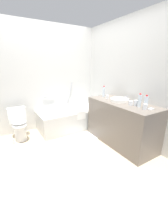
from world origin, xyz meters
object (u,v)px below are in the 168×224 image
object	(u,v)px
sink_faucet	(127,98)
water_bottle_0	(140,101)
bathtub	(71,118)
bath_mat	(80,138)
water_bottle_2	(146,102)
soap_dish	(151,109)
toilet	(19,124)
drinking_glass_2	(136,103)
drinking_glass_0	(107,97)
drinking_glass_1	(131,103)
water_bottle_1	(104,92)
toilet_paper_roll	(11,142)
sink_basin	(120,100)
drinking_glass_3	(145,107)

from	to	relation	value
sink_faucet	water_bottle_0	distance (m)	0.52
bathtub	bath_mat	world-z (taller)	bathtub
water_bottle_2	soap_dish	world-z (taller)	water_bottle_2
water_bottle_0	soap_dish	distance (m)	0.23
soap_dish	toilet	bearing A→B (deg)	135.12
toilet	drinking_glass_2	size ratio (longest dim) A/B	7.05
water_bottle_0	drinking_glass_0	size ratio (longest dim) A/B	3.11
drinking_glass_1	soap_dish	xyz separation A→B (m)	(0.08, -0.35, -0.03)
drinking_glass_1	bath_mat	distance (m)	1.35
bathtub	water_bottle_1	bearing A→B (deg)	-49.50
drinking_glass_0	water_bottle_0	bearing A→B (deg)	-86.64
drinking_glass_0	soap_dish	xyz separation A→B (m)	(0.09, -0.99, -0.03)
toilet_paper_roll	drinking_glass_2	bearing A→B (deg)	-34.81
toilet	water_bottle_1	distance (m)	1.98
bath_mat	water_bottle_0	bearing A→B (deg)	-56.61
toilet_paper_roll	sink_basin	bearing A→B (deg)	-26.91
toilet	water_bottle_1	world-z (taller)	water_bottle_1
toilet_paper_roll	water_bottle_2	bearing A→B (deg)	-38.31
bathtub	drinking_glass_0	distance (m)	1.14
sink_faucet	water_bottle_1	xyz separation A→B (m)	(-0.21, 0.50, 0.08)
toilet	soap_dish	bearing A→B (deg)	44.72
bath_mat	toilet_paper_roll	distance (m)	1.45
drinking_glass_2	sink_faucet	bearing A→B (deg)	63.83
sink_faucet	toilet_paper_roll	size ratio (longest dim) A/B	1.31
sink_faucet	water_bottle_0	world-z (taller)	water_bottle_0
sink_faucet	bath_mat	bearing A→B (deg)	149.77
bath_mat	drinking_glass_1	bearing A→B (deg)	-53.81
sink_faucet	water_bottle_2	xyz separation A→B (m)	(-0.19, -0.58, 0.07)
soap_dish	sink_basin	bearing A→B (deg)	93.31
water_bottle_0	toilet_paper_roll	distance (m)	2.63
water_bottle_1	bath_mat	bearing A→B (deg)	-178.50
water_bottle_1	drinking_glass_0	bearing A→B (deg)	-104.19
drinking_glass_2	toilet_paper_roll	size ratio (longest dim) A/B	0.87
drinking_glass_2	bath_mat	xyz separation A→B (m)	(-0.65, 0.87, -0.92)
toilet	water_bottle_1	xyz separation A→B (m)	(1.77, -0.63, 0.63)
soap_dish	bath_mat	size ratio (longest dim) A/B	0.14
sink_faucet	drinking_glass_3	size ratio (longest dim) A/B	1.63
sink_faucet	drinking_glass_3	world-z (taller)	drinking_glass_3
water_bottle_0	sink_faucet	bearing A→B (deg)	66.00
water_bottle_1	drinking_glass_2	bearing A→B (deg)	-88.70
water_bottle_0	bath_mat	world-z (taller)	water_bottle_0
water_bottle_2	drinking_glass_1	world-z (taller)	water_bottle_2
drinking_glass_1	drinking_glass_3	distance (m)	0.30
drinking_glass_0	drinking_glass_1	size ratio (longest dim) A/B	0.93
water_bottle_0	bath_mat	xyz separation A→B (m)	(-0.63, 0.95, -0.98)
water_bottle_1	water_bottle_2	world-z (taller)	water_bottle_1
water_bottle_2	sink_faucet	bearing A→B (deg)	72.16
soap_dish	toilet_paper_roll	xyz separation A→B (m)	(-2.02, 1.67, -0.83)
water_bottle_1	water_bottle_2	xyz separation A→B (m)	(0.02, -1.08, -0.01)
water_bottle_1	water_bottle_2	bearing A→B (deg)	-88.75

